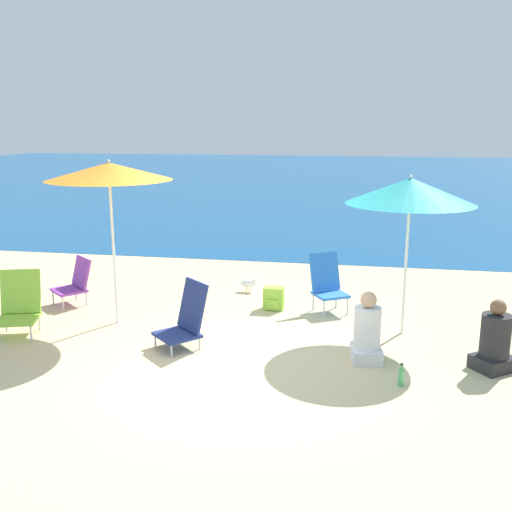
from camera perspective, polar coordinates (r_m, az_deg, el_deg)
The scene contains 13 objects.
ground_plane at distance 6.80m, azimuth -2.04°, elevation -10.35°, with size 60.00×60.00×0.00m, color #D1BA89.
sea_water at distance 31.12m, azimuth 7.89°, elevation 7.94°, with size 60.00×40.00×0.01m.
beach_umbrella_teal at distance 7.42m, azimuth 15.17°, elevation 6.28°, with size 1.62×1.62×2.09m.
beach_umbrella_orange at distance 7.80m, azimuth -14.48°, elevation 8.17°, with size 1.66×1.66×2.25m.
beach_chair_blue at distance 8.44m, azimuth 7.13°, elevation -2.60°, with size 0.64×0.67×0.85m.
beach_chair_purple at distance 9.16m, azimuth -17.63°, elevation -2.43°, with size 0.69×0.69×0.71m.
beach_chair_lime at distance 8.11m, azimuth -22.60°, elevation -4.50°, with size 0.65×0.69×0.83m.
beach_chair_navy at distance 7.13m, azimuth -7.03°, elevation -6.21°, with size 0.73×0.74×0.81m.
person_seated_near at distance 6.78m, azimuth 11.05°, elevation -7.56°, with size 0.39×0.45×0.83m.
person_seated_far at distance 6.95m, azimuth 22.77°, elevation -7.93°, with size 0.55×0.54×0.82m.
backpack_lime at distance 8.51m, azimuth 1.78°, elevation -4.26°, with size 0.30×0.24×0.34m.
water_bottle at distance 6.32m, azimuth 14.31°, elevation -11.66°, with size 0.06×0.06×0.25m.
seagull at distance 9.40m, azimuth -0.74°, elevation -2.76°, with size 0.27×0.11×0.23m.
Camera 1 is at (1.35, -6.09, 2.69)m, focal length 40.00 mm.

